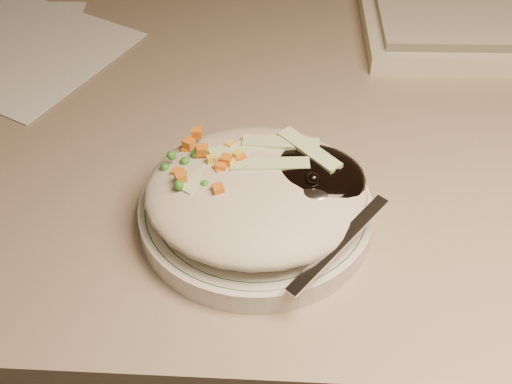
{
  "coord_description": "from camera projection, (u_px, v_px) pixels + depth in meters",
  "views": [
    {
      "loc": [
        -0.03,
        0.74,
        1.2
      ],
      "look_at": [
        -0.06,
        1.19,
        0.78
      ],
      "focal_mm": 50.0,
      "sensor_mm": 36.0,
      "label": 1
    }
  ],
  "objects": [
    {
      "name": "meal",
      "position": [
        261.0,
        188.0,
        0.61
      ],
      "size": [
        0.21,
        0.19,
        0.05
      ],
      "color": "#BAB296",
      "rests_on": "plate"
    },
    {
      "name": "plate",
      "position": [
        256.0,
        213.0,
        0.64
      ],
      "size": [
        0.21,
        0.21,
        0.02
      ],
      "primitive_type": "cylinder",
      "color": "silver",
      "rests_on": "desk"
    },
    {
      "name": "desk",
      "position": [
        307.0,
        228.0,
        0.91
      ],
      "size": [
        1.4,
        0.7,
        0.74
      ],
      "color": "gray",
      "rests_on": "ground"
    },
    {
      "name": "plate_rim",
      "position": [
        256.0,
        205.0,
        0.63
      ],
      "size": [
        0.2,
        0.2,
        0.0
      ],
      "color": "#144723",
      "rests_on": "plate"
    }
  ]
}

